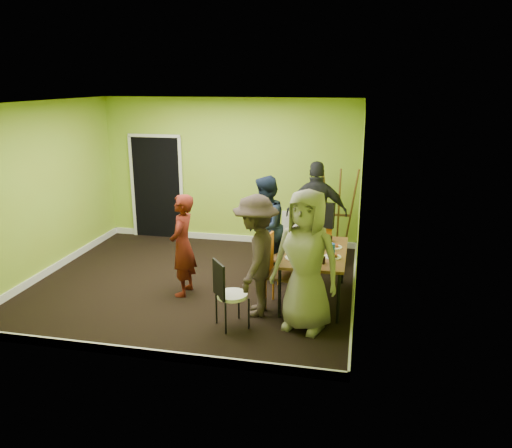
{
  "coord_description": "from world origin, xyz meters",
  "views": [
    {
      "loc": [
        2.48,
        -6.99,
        3.11
      ],
      "look_at": [
        1.0,
        0.0,
        1.04
      ],
      "focal_mm": 35.0,
      "sensor_mm": 36.0,
      "label": 1
    }
  ],
  "objects_px": {
    "chair_left_far": "(269,251)",
    "person_standing": "(183,245)",
    "chair_back_end": "(320,222)",
    "person_left_near": "(256,256)",
    "chair_bentwood": "(227,291)",
    "chair_front_end": "(308,288)",
    "person_back_end": "(317,213)",
    "person_front_end": "(306,261)",
    "chair_left_near": "(276,267)",
    "person_left_far": "(265,227)",
    "blue_bottle": "(332,251)",
    "thermos": "(311,244)",
    "orange_bottle": "(308,245)",
    "easel": "(339,213)",
    "dining_table": "(314,254)"
  },
  "relations": [
    {
      "from": "chair_left_near",
      "to": "blue_bottle",
      "type": "height_order",
      "value": "chair_left_near"
    },
    {
      "from": "chair_left_far",
      "to": "person_standing",
      "type": "xyz_separation_m",
      "value": [
        -1.14,
        -0.79,
        0.28
      ]
    },
    {
      "from": "chair_back_end",
      "to": "thermos",
      "type": "xyz_separation_m",
      "value": [
        -0.01,
        -1.4,
        0.06
      ]
    },
    {
      "from": "chair_left_near",
      "to": "orange_bottle",
      "type": "height_order",
      "value": "chair_left_near"
    },
    {
      "from": "thermos",
      "to": "person_left_near",
      "type": "xyz_separation_m",
      "value": [
        -0.67,
        -0.64,
        -0.01
      ]
    },
    {
      "from": "person_left_far",
      "to": "easel",
      "type": "bearing_deg",
      "value": 143.15
    },
    {
      "from": "chair_front_end",
      "to": "person_left_far",
      "type": "height_order",
      "value": "person_left_far"
    },
    {
      "from": "orange_bottle",
      "to": "chair_bentwood",
      "type": "bearing_deg",
      "value": -126.64
    },
    {
      "from": "chair_front_end",
      "to": "person_back_end",
      "type": "xyz_separation_m",
      "value": [
        -0.11,
        2.27,
        0.42
      ]
    },
    {
      "from": "chair_left_near",
      "to": "chair_front_end",
      "type": "height_order",
      "value": "chair_left_near"
    },
    {
      "from": "chair_back_end",
      "to": "orange_bottle",
      "type": "bearing_deg",
      "value": 93.3
    },
    {
      "from": "person_back_end",
      "to": "person_standing",
      "type": "bearing_deg",
      "value": 38.54
    },
    {
      "from": "person_standing",
      "to": "person_left_near",
      "type": "xyz_separation_m",
      "value": [
        1.19,
        -0.42,
        0.07
      ]
    },
    {
      "from": "easel",
      "to": "chair_left_near",
      "type": "bearing_deg",
      "value": -107.95
    },
    {
      "from": "orange_bottle",
      "to": "person_standing",
      "type": "bearing_deg",
      "value": -170.57
    },
    {
      "from": "chair_left_near",
      "to": "person_back_end",
      "type": "bearing_deg",
      "value": 175.74
    },
    {
      "from": "person_front_end",
      "to": "chair_left_near",
      "type": "bearing_deg",
      "value": 146.7
    },
    {
      "from": "person_back_end",
      "to": "chair_front_end",
      "type": "bearing_deg",
      "value": 87.12
    },
    {
      "from": "blue_bottle",
      "to": "person_back_end",
      "type": "height_order",
      "value": "person_back_end"
    },
    {
      "from": "person_front_end",
      "to": "person_left_near",
      "type": "bearing_deg",
      "value": 175.17
    },
    {
      "from": "chair_front_end",
      "to": "blue_bottle",
      "type": "relative_size",
      "value": 3.99
    },
    {
      "from": "chair_back_end",
      "to": "person_back_end",
      "type": "bearing_deg",
      "value": -52.65
    },
    {
      "from": "chair_back_end",
      "to": "person_front_end",
      "type": "bearing_deg",
      "value": 96.59
    },
    {
      "from": "chair_bentwood",
      "to": "person_left_far",
      "type": "height_order",
      "value": "person_left_far"
    },
    {
      "from": "easel",
      "to": "chair_bentwood",
      "type": "bearing_deg",
      "value": -112.15
    },
    {
      "from": "chair_left_near",
      "to": "chair_bentwood",
      "type": "relative_size",
      "value": 1.14
    },
    {
      "from": "easel",
      "to": "blue_bottle",
      "type": "xyz_separation_m",
      "value": [
        0.01,
        -2.24,
        0.05
      ]
    },
    {
      "from": "chair_back_end",
      "to": "chair_bentwood",
      "type": "height_order",
      "value": "chair_back_end"
    },
    {
      "from": "thermos",
      "to": "person_back_end",
      "type": "bearing_deg",
      "value": 92.42
    },
    {
      "from": "chair_back_end",
      "to": "person_standing",
      "type": "distance_m",
      "value": 2.49
    },
    {
      "from": "person_front_end",
      "to": "person_standing",
      "type": "bearing_deg",
      "value": 176.44
    },
    {
      "from": "person_standing",
      "to": "person_front_end",
      "type": "relative_size",
      "value": 0.83
    },
    {
      "from": "chair_front_end",
      "to": "chair_bentwood",
      "type": "relative_size",
      "value": 0.92
    },
    {
      "from": "easel",
      "to": "chair_back_end",
      "type": "bearing_deg",
      "value": -118.49
    },
    {
      "from": "chair_front_end",
      "to": "person_standing",
      "type": "height_order",
      "value": "person_standing"
    },
    {
      "from": "chair_left_near",
      "to": "person_left_near",
      "type": "xyz_separation_m",
      "value": [
        -0.23,
        -0.28,
        0.25
      ]
    },
    {
      "from": "person_front_end",
      "to": "chair_front_end",
      "type": "bearing_deg",
      "value": 100.8
    },
    {
      "from": "chair_back_end",
      "to": "person_back_end",
      "type": "distance_m",
      "value": 0.18
    },
    {
      "from": "orange_bottle",
      "to": "person_left_near",
      "type": "height_order",
      "value": "person_left_near"
    },
    {
      "from": "person_left_far",
      "to": "chair_front_end",
      "type": "bearing_deg",
      "value": 36.51
    },
    {
      "from": "thermos",
      "to": "blue_bottle",
      "type": "distance_m",
      "value": 0.43
    },
    {
      "from": "chair_back_end",
      "to": "person_left_far",
      "type": "bearing_deg",
      "value": 44.39
    },
    {
      "from": "chair_left_far",
      "to": "chair_back_end",
      "type": "xyz_separation_m",
      "value": [
        0.73,
        0.84,
        0.3
      ]
    },
    {
      "from": "dining_table",
      "to": "thermos",
      "type": "distance_m",
      "value": 0.16
    },
    {
      "from": "orange_bottle",
      "to": "person_left_near",
      "type": "bearing_deg",
      "value": -130.74
    },
    {
      "from": "orange_bottle",
      "to": "person_standing",
      "type": "distance_m",
      "value": 1.84
    },
    {
      "from": "person_left_near",
      "to": "chair_bentwood",
      "type": "bearing_deg",
      "value": -30.97
    },
    {
      "from": "easel",
      "to": "blue_bottle",
      "type": "relative_size",
      "value": 7.72
    },
    {
      "from": "person_left_near",
      "to": "person_front_end",
      "type": "bearing_deg",
      "value": 67.28
    },
    {
      "from": "chair_back_end",
      "to": "blue_bottle",
      "type": "height_order",
      "value": "chair_back_end"
    }
  ]
}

